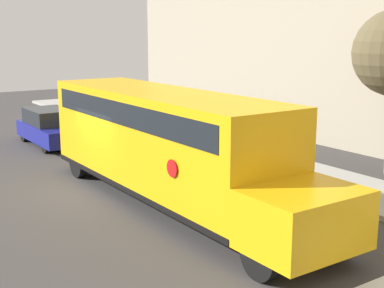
{
  "coord_description": "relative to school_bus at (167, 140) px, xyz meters",
  "views": [
    {
      "loc": [
        15.15,
        -6.67,
        4.93
      ],
      "look_at": [
        2.84,
        1.7,
        1.78
      ],
      "focal_mm": 50.0,
      "sensor_mm": 36.0,
      "label": 1
    }
  ],
  "objects": [
    {
      "name": "school_bus",
      "position": [
        0.0,
        0.0,
        0.0
      ],
      "size": [
        11.59,
        2.57,
        3.23
      ],
      "color": "#EAA80F",
      "rests_on": "ground"
    },
    {
      "name": "ground_plane",
      "position": [
        -2.3,
        -1.2,
        -1.85
      ],
      "size": [
        60.0,
        60.0,
        0.0
      ],
      "primitive_type": "plane",
      "color": "#3A3838"
    },
    {
      "name": "parked_car",
      "position": [
        -9.83,
        0.02,
        -1.08
      ],
      "size": [
        4.36,
        1.8,
        1.57
      ],
      "color": "navy",
      "rests_on": "ground"
    },
    {
      "name": "sidewalk_strip",
      "position": [
        -2.3,
        5.3,
        -1.78
      ],
      "size": [
        44.0,
        3.0,
        0.15
      ],
      "color": "#9E9E99",
      "rests_on": "ground"
    }
  ]
}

